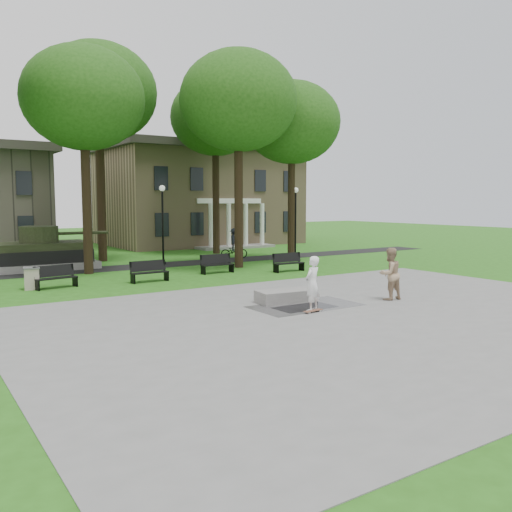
{
  "coord_description": "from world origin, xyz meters",
  "views": [
    {
      "loc": [
        -12.66,
        -17.8,
        3.8
      ],
      "look_at": [
        0.3,
        1.86,
        1.4
      ],
      "focal_mm": 38.0,
      "sensor_mm": 36.0,
      "label": 1
    }
  ],
  "objects_px": {
    "cyclist": "(234,246)",
    "park_bench_0": "(56,276)",
    "concrete_block": "(286,296)",
    "trash_bin": "(32,278)",
    "friend_watching": "(390,274)",
    "skateboarder": "(312,284)"
  },
  "relations": [
    {
      "from": "cyclist",
      "to": "park_bench_0",
      "type": "xyz_separation_m",
      "value": [
        -12.96,
        -6.41,
        -0.3
      ]
    },
    {
      "from": "concrete_block",
      "to": "trash_bin",
      "type": "distance_m",
      "value": 11.2
    },
    {
      "from": "friend_watching",
      "to": "cyclist",
      "type": "height_order",
      "value": "friend_watching"
    },
    {
      "from": "cyclist",
      "to": "concrete_block",
      "type": "bearing_deg",
      "value": 178.47
    },
    {
      "from": "concrete_block",
      "to": "skateboarder",
      "type": "relative_size",
      "value": 1.15
    },
    {
      "from": "park_bench_0",
      "to": "concrete_block",
      "type": "bearing_deg",
      "value": -62.79
    },
    {
      "from": "skateboarder",
      "to": "trash_bin",
      "type": "relative_size",
      "value": 1.98
    },
    {
      "from": "friend_watching",
      "to": "cyclist",
      "type": "bearing_deg",
      "value": -97.12
    },
    {
      "from": "concrete_block",
      "to": "park_bench_0",
      "type": "distance_m",
      "value": 10.44
    },
    {
      "from": "cyclist",
      "to": "friend_watching",
      "type": "bearing_deg",
      "value": -167.6
    },
    {
      "from": "concrete_block",
      "to": "trash_bin",
      "type": "xyz_separation_m",
      "value": [
        -7.34,
        8.46,
        0.24
      ]
    },
    {
      "from": "concrete_block",
      "to": "skateboarder",
      "type": "xyz_separation_m",
      "value": [
        -0.24,
        -1.85,
        0.73
      ]
    },
    {
      "from": "concrete_block",
      "to": "cyclist",
      "type": "height_order",
      "value": "cyclist"
    },
    {
      "from": "concrete_block",
      "to": "skateboarder",
      "type": "distance_m",
      "value": 2.0
    },
    {
      "from": "park_bench_0",
      "to": "cyclist",
      "type": "bearing_deg",
      "value": 15.78
    },
    {
      "from": "concrete_block",
      "to": "cyclist",
      "type": "bearing_deg",
      "value": 65.87
    },
    {
      "from": "friend_watching",
      "to": "trash_bin",
      "type": "relative_size",
      "value": 2.09
    },
    {
      "from": "cyclist",
      "to": "skateboarder",
      "type": "bearing_deg",
      "value": -179.82
    },
    {
      "from": "friend_watching",
      "to": "trash_bin",
      "type": "height_order",
      "value": "friend_watching"
    },
    {
      "from": "skateboarder",
      "to": "friend_watching",
      "type": "relative_size",
      "value": 0.95
    },
    {
      "from": "concrete_block",
      "to": "trash_bin",
      "type": "height_order",
      "value": "trash_bin"
    },
    {
      "from": "skateboarder",
      "to": "friend_watching",
      "type": "bearing_deg",
      "value": 159.59
    }
  ]
}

